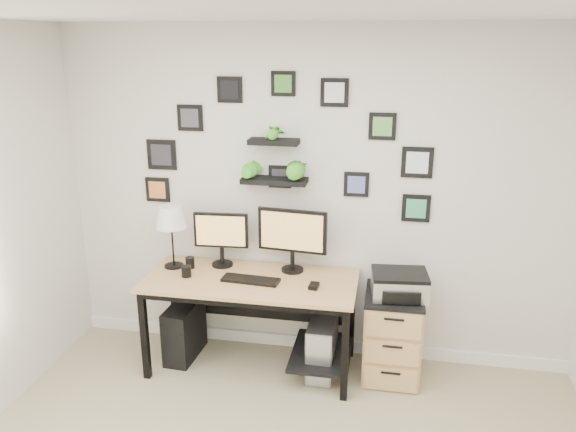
% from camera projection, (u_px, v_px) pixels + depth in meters
% --- Properties ---
extents(room, '(4.00, 4.00, 4.00)m').
position_uv_depth(room, '(313.00, 342.00, 4.70)').
color(room, tan).
rests_on(room, ground).
extents(desk, '(1.60, 0.70, 0.75)m').
position_uv_depth(desk, '(257.00, 292.00, 4.29)').
color(desk, tan).
rests_on(desk, ground).
extents(monitor_left, '(0.43, 0.18, 0.44)m').
position_uv_depth(monitor_left, '(221.00, 235.00, 4.40)').
color(monitor_left, black).
rests_on(monitor_left, desk).
extents(monitor_right, '(0.54, 0.19, 0.50)m').
position_uv_depth(monitor_right, '(292.00, 235.00, 4.28)').
color(monitor_right, black).
rests_on(monitor_right, desk).
extents(keyboard, '(0.44, 0.17, 0.02)m').
position_uv_depth(keyboard, '(251.00, 280.00, 4.18)').
color(keyboard, black).
rests_on(keyboard, desk).
extents(mouse, '(0.07, 0.11, 0.03)m').
position_uv_depth(mouse, '(314.00, 286.00, 4.07)').
color(mouse, black).
rests_on(mouse, desk).
extents(table_lamp, '(0.25, 0.25, 0.50)m').
position_uv_depth(table_lamp, '(171.00, 218.00, 4.34)').
color(table_lamp, black).
rests_on(table_lamp, desk).
extents(mug, '(0.07, 0.07, 0.08)m').
position_uv_depth(mug, '(186.00, 271.00, 4.26)').
color(mug, black).
rests_on(mug, desk).
extents(pen_cup, '(0.07, 0.07, 0.09)m').
position_uv_depth(pen_cup, '(190.00, 263.00, 4.42)').
color(pen_cup, black).
rests_on(pen_cup, desk).
extents(pc_tower_black, '(0.22, 0.46, 0.45)m').
position_uv_depth(pc_tower_black, '(184.00, 330.00, 4.54)').
color(pc_tower_black, black).
rests_on(pc_tower_black, ground).
extents(pc_tower_grey, '(0.20, 0.45, 0.44)m').
position_uv_depth(pc_tower_grey, '(322.00, 347.00, 4.31)').
color(pc_tower_grey, gray).
rests_on(pc_tower_grey, ground).
extents(file_cabinet, '(0.43, 0.53, 0.67)m').
position_uv_depth(file_cabinet, '(392.00, 335.00, 4.25)').
color(file_cabinet, tan).
rests_on(file_cabinet, ground).
extents(printer, '(0.43, 0.36, 0.18)m').
position_uv_depth(printer, '(399.00, 284.00, 4.11)').
color(printer, silver).
rests_on(printer, file_cabinet).
extents(wall_decor, '(2.26, 0.18, 1.09)m').
position_uv_depth(wall_decor, '(280.00, 153.00, 4.21)').
color(wall_decor, black).
rests_on(wall_decor, ground).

